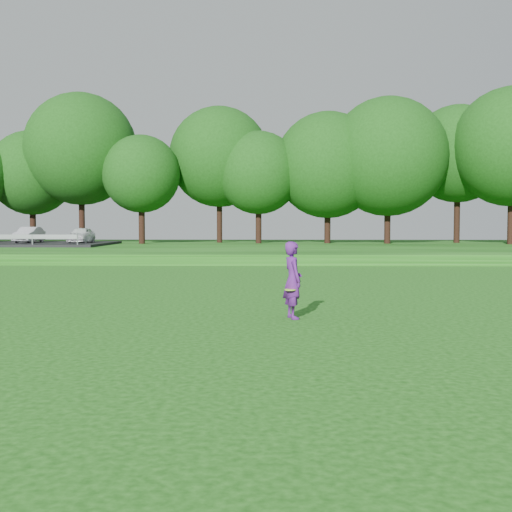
{
  "coord_description": "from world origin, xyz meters",
  "views": [
    {
      "loc": [
        0.63,
        -15.06,
        2.32
      ],
      "look_at": [
        0.06,
        4.31,
        1.3
      ],
      "focal_mm": 45.0,
      "sensor_mm": 36.0,
      "label": 1
    }
  ],
  "objects": [
    {
      "name": "ground",
      "position": [
        0.0,
        0.0,
        0.0
      ],
      "size": [
        140.0,
        140.0,
        0.0
      ],
      "primitive_type": "plane",
      "color": "#12420C",
      "rests_on": "ground"
    },
    {
      "name": "berm",
      "position": [
        0.0,
        34.0,
        0.3
      ],
      "size": [
        130.0,
        30.0,
        0.6
      ],
      "primitive_type": "cube",
      "color": "#12420C",
      "rests_on": "ground"
    },
    {
      "name": "treeline",
      "position": [
        0.0,
        38.0,
        8.1
      ],
      "size": [
        104.0,
        7.0,
        15.0
      ],
      "primitive_type": null,
      "color": "#15410F",
      "rests_on": "berm"
    },
    {
      "name": "walking_path",
      "position": [
        0.0,
        20.0,
        0.02
      ],
      "size": [
        130.0,
        1.6,
        0.04
      ],
      "primitive_type": "cube",
      "color": "gray",
      "rests_on": "ground"
    },
    {
      "name": "woman",
      "position": [
        1.06,
        0.31,
        0.93
      ],
      "size": [
        0.63,
        0.78,
        1.86
      ],
      "color": "#561A77",
      "rests_on": "ground"
    }
  ]
}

